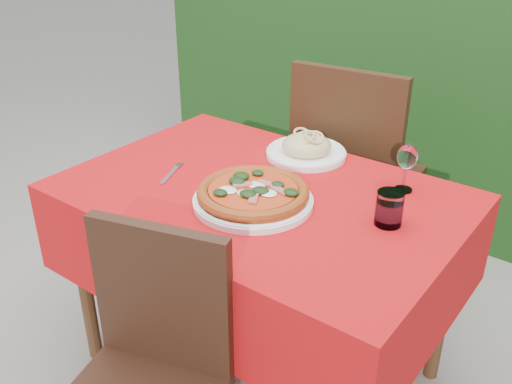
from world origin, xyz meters
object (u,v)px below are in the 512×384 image
Objects in this scene: chair_near at (148,366)px; pizza_plate at (253,195)px; wine_glass at (407,159)px; pasta_plate at (306,149)px; fork at (170,175)px; chair_far at (353,166)px; water_glass at (389,210)px.

chair_near is 2.00× the size of pizza_plate.
wine_glass reaches higher than pizza_plate.
pasta_plate is at bearing 80.09° from chair_near.
chair_near is 5.47× the size of wine_glass.
fork is (-0.67, -0.37, -0.11)m from wine_glass.
chair_far is 2.36× the size of pizza_plate.
chair_far is at bearing 125.09° from water_glass.
chair_near is 0.67m from fork.
pizza_plate is at bearing 77.88° from chair_near.
chair_far is 0.83m from fork.
chair_far is 0.39m from pasta_plate.
water_glass is (0.43, -0.61, 0.21)m from chair_far.
wine_glass is at bearing 103.19° from water_glass.
water_glass is at bearing 119.19° from chair_far.
water_glass is at bearing -10.71° from fork.
water_glass is 0.24m from wine_glass.
chair_near reaches higher than pizza_plate.
chair_far reaches higher than chair_near.
wine_glass is (0.33, 0.36, 0.08)m from pizza_plate.
chair_near is at bearing -83.51° from pasta_plate.
water_glass is at bearing 45.37° from chair_near.
wine_glass reaches higher than fork.
chair_far is 6.43× the size of wine_glass.
wine_glass reaches higher than chair_near.
chair_far is 0.77m from pizza_plate.
chair_near is 0.78m from water_glass.
pasta_plate is (-0.07, 0.40, -0.00)m from pizza_plate.
wine_glass is at bearing -6.00° from pasta_plate.
pizza_plate is 0.41m from water_glass.
pasta_plate is at bearing 99.21° from pizza_plate.
pasta_plate is 2.82× the size of water_glass.
chair_near is at bearing -74.40° from fork.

